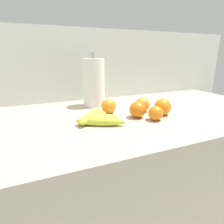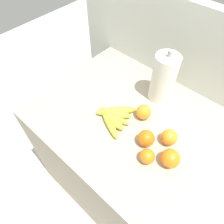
{
  "view_description": "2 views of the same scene",
  "coord_description": "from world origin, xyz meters",
  "px_view_note": "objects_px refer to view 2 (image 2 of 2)",
  "views": [
    {
      "loc": [
        -0.53,
        -0.78,
        1.14
      ],
      "look_at": [
        -0.22,
        -0.06,
        0.91
      ],
      "focal_mm": 30.07,
      "sensor_mm": 36.0,
      "label": 1
    },
    {
      "loc": [
        0.11,
        -0.52,
        1.69
      ],
      "look_at": [
        -0.29,
        -0.08,
        0.94
      ],
      "focal_mm": 33.41,
      "sensor_mm": 36.0,
      "label": 2
    }
  ],
  "objects_px": {
    "banana_bunch": "(113,116)",
    "paper_towel_roll": "(163,78)",
    "orange_front": "(169,137)",
    "orange_center": "(147,156)",
    "orange_far_right": "(170,158)",
    "orange_back_left": "(146,138)",
    "orange_right": "(144,112)"
  },
  "relations": [
    {
      "from": "orange_front",
      "to": "paper_towel_roll",
      "type": "relative_size",
      "value": 0.25
    },
    {
      "from": "orange_back_left",
      "to": "orange_right",
      "type": "distance_m",
      "value": 0.15
    },
    {
      "from": "banana_bunch",
      "to": "paper_towel_roll",
      "type": "xyz_separation_m",
      "value": [
        0.08,
        0.27,
        0.11
      ]
    },
    {
      "from": "orange_front",
      "to": "paper_towel_roll",
      "type": "bearing_deg",
      "value": 132.41
    },
    {
      "from": "orange_back_left",
      "to": "orange_right",
      "type": "bearing_deg",
      "value": 130.95
    },
    {
      "from": "orange_front",
      "to": "orange_far_right",
      "type": "bearing_deg",
      "value": -55.56
    },
    {
      "from": "banana_bunch",
      "to": "orange_far_right",
      "type": "xyz_separation_m",
      "value": [
        0.33,
        -0.02,
        0.02
      ]
    },
    {
      "from": "banana_bunch",
      "to": "orange_far_right",
      "type": "height_order",
      "value": "orange_far_right"
    },
    {
      "from": "orange_right",
      "to": "orange_center",
      "type": "height_order",
      "value": "orange_right"
    },
    {
      "from": "orange_center",
      "to": "orange_far_right",
      "type": "height_order",
      "value": "orange_far_right"
    },
    {
      "from": "orange_far_right",
      "to": "paper_towel_roll",
      "type": "height_order",
      "value": "paper_towel_roll"
    },
    {
      "from": "orange_center",
      "to": "orange_front",
      "type": "distance_m",
      "value": 0.14
    },
    {
      "from": "orange_center",
      "to": "paper_towel_roll",
      "type": "distance_m",
      "value": 0.4
    },
    {
      "from": "orange_right",
      "to": "orange_center",
      "type": "distance_m",
      "value": 0.23
    },
    {
      "from": "orange_front",
      "to": "orange_center",
      "type": "bearing_deg",
      "value": -97.54
    },
    {
      "from": "orange_front",
      "to": "orange_far_right",
      "type": "distance_m",
      "value": 0.1
    },
    {
      "from": "orange_back_left",
      "to": "paper_towel_roll",
      "type": "height_order",
      "value": "paper_towel_roll"
    },
    {
      "from": "orange_far_right",
      "to": "banana_bunch",
      "type": "bearing_deg",
      "value": 177.15
    },
    {
      "from": "orange_center",
      "to": "paper_towel_roll",
      "type": "height_order",
      "value": "paper_towel_roll"
    },
    {
      "from": "orange_back_left",
      "to": "orange_center",
      "type": "distance_m",
      "value": 0.08
    },
    {
      "from": "banana_bunch",
      "to": "orange_center",
      "type": "bearing_deg",
      "value": -15.35
    },
    {
      "from": "orange_back_left",
      "to": "paper_towel_roll",
      "type": "bearing_deg",
      "value": 112.55
    },
    {
      "from": "orange_back_left",
      "to": "banana_bunch",
      "type": "bearing_deg",
      "value": 178.77
    },
    {
      "from": "banana_bunch",
      "to": "orange_front",
      "type": "height_order",
      "value": "orange_front"
    },
    {
      "from": "orange_front",
      "to": "orange_far_right",
      "type": "height_order",
      "value": "orange_far_right"
    },
    {
      "from": "orange_back_left",
      "to": "paper_towel_roll",
      "type": "xyz_separation_m",
      "value": [
        -0.12,
        0.28,
        0.09
      ]
    },
    {
      "from": "paper_towel_roll",
      "to": "orange_front",
      "type": "bearing_deg",
      "value": -47.59
    },
    {
      "from": "orange_back_left",
      "to": "orange_front",
      "type": "xyz_separation_m",
      "value": [
        0.07,
        0.07,
        -0.0
      ]
    },
    {
      "from": "banana_bunch",
      "to": "paper_towel_roll",
      "type": "distance_m",
      "value": 0.31
    },
    {
      "from": "orange_center",
      "to": "orange_right",
      "type": "bearing_deg",
      "value": 130.42
    },
    {
      "from": "banana_bunch",
      "to": "orange_far_right",
      "type": "bearing_deg",
      "value": -2.85
    },
    {
      "from": "paper_towel_roll",
      "to": "banana_bunch",
      "type": "bearing_deg",
      "value": -106.87
    }
  ]
}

